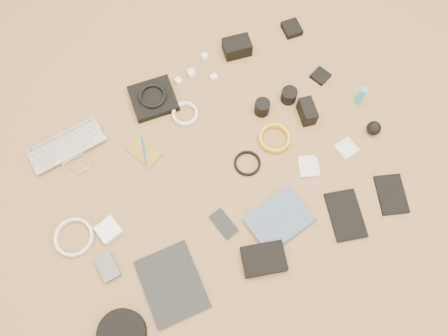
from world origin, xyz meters
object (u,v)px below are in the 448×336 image
dslr_camera (237,47)px  tablet (172,284)px  laptop (72,155)px  phone (224,224)px  paperback (293,238)px  headphone_case (122,334)px

dslr_camera → tablet: (-0.70, -0.79, -0.03)m
laptop → phone: laptop is taller
dslr_camera → paperback: 0.88m
laptop → tablet: bearing=-81.1°
phone → headphone_case: headphone_case is taller
laptop → phone: bearing=-55.9°
paperback → phone: bearing=42.3°
headphone_case → paperback: size_ratio=0.74×
tablet → phone: (0.27, 0.11, -0.00)m
headphone_case → paperback: bearing=0.8°
tablet → paperback: 0.49m
laptop → headphone_case: 0.73m
laptop → paperback: size_ratio=1.34×
phone → headphone_case: 0.53m
dslr_camera → headphone_case: bearing=-125.4°
laptop → dslr_camera: bearing=5.7°
phone → paperback: bearing=-49.6°
phone → paperback: (0.21, -0.17, 0.01)m
headphone_case → tablet: bearing=17.7°
paperback → laptop: bearing=33.0°
paperback → dslr_camera: bearing=-22.4°
dslr_camera → phone: (-0.43, -0.68, -0.03)m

